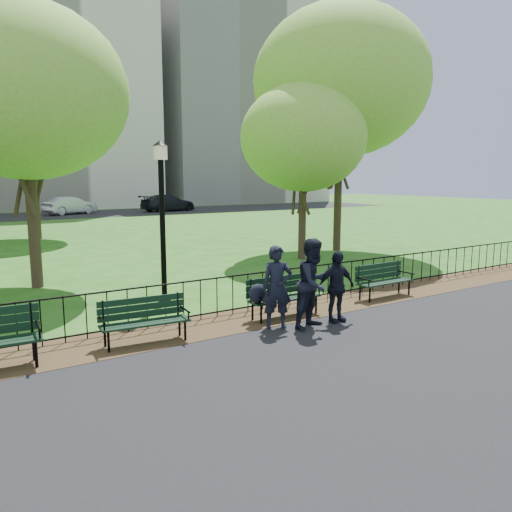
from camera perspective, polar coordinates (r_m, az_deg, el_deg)
ground at (r=10.03m, az=6.20°, el=-8.76°), size 120.00×120.00×0.00m
asphalt_path at (r=7.87m, az=22.53°, el=-14.49°), size 60.00×9.20×0.01m
dirt_strip at (r=11.18m, az=1.32°, el=-6.76°), size 60.00×1.60×0.01m
far_street at (r=42.93m, az=-24.80°, el=4.13°), size 70.00×9.00×0.01m
iron_fence at (r=11.46m, az=-0.08°, el=-3.85°), size 24.06×0.06×1.00m
apartment_mid at (r=57.23m, az=-25.78°, el=20.23°), size 24.00×15.00×30.00m
apartment_east at (r=64.62m, az=-2.98°, el=16.98°), size 20.00×15.00×24.00m
park_bench_main at (r=10.76m, az=1.88°, el=-4.20°), size 1.83×0.54×0.96m
park_bench_left_a at (r=9.50m, az=-12.70°, el=-6.64°), size 1.66×0.65×0.92m
park_bench_right_a at (r=13.14m, az=14.26°, el=-2.31°), size 1.66×0.53×0.94m
lamppost at (r=12.05m, az=-10.66°, el=4.44°), size 0.35×0.35×3.90m
tree_near_w at (r=15.13m, az=-24.98°, el=16.65°), size 5.45×5.45×7.60m
tree_near_e at (r=18.73m, az=5.44°, el=13.28°), size 4.61×4.61×6.43m
tree_mid_e at (r=21.35m, az=9.67°, el=19.00°), size 7.02×7.02×9.79m
tree_far_c at (r=27.09m, az=-24.38°, el=14.30°), size 6.11×6.11×8.51m
person_left at (r=10.09m, az=2.41°, el=-3.57°), size 0.73×0.62×1.69m
person_mid at (r=10.18m, az=6.63°, el=-3.11°), size 0.98×0.68×1.83m
person_right at (r=10.66m, az=9.14°, el=-3.47°), size 0.92×0.47×1.51m
sedan_silver at (r=43.83m, az=-20.49°, el=5.43°), size 4.61×3.15×1.44m
sedan_dark at (r=45.67m, az=-10.00°, el=6.01°), size 5.39×2.98×1.48m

